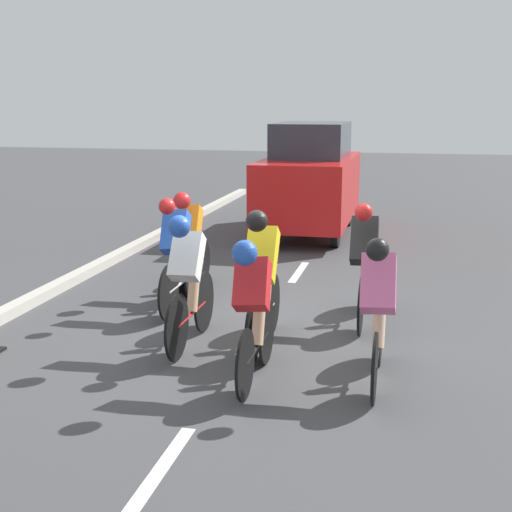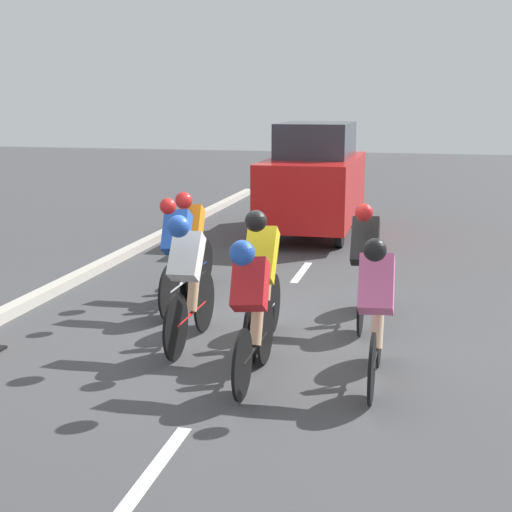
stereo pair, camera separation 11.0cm
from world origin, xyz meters
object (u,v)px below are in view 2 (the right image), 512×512
cyclist_white (187,277)px  cyclist_orange (192,239)px  cyclist_pink (376,308)px  cyclist_yellow (261,276)px  support_car (314,180)px  cyclist_blue (179,252)px  cyclist_black (365,261)px  cyclist_red (251,306)px

cyclist_white → cyclist_orange: size_ratio=1.06×
cyclist_pink → cyclist_yellow: bearing=-30.6°
cyclist_pink → cyclist_white: bearing=-17.3°
cyclist_white → support_car: support_car is taller
cyclist_blue → cyclist_black: size_ratio=1.01×
cyclist_yellow → cyclist_orange: size_ratio=1.08×
cyclist_white → cyclist_blue: 1.44m
cyclist_red → cyclist_black: cyclist_black is taller
cyclist_pink → cyclist_black: cyclist_black is taller
cyclist_white → cyclist_pink: 2.19m
cyclist_orange → cyclist_blue: bearing=97.1°
cyclist_orange → cyclist_black: size_ratio=0.95×
cyclist_white → cyclist_pink: size_ratio=1.05×
support_car → cyclist_black: bearing=104.7°
cyclist_yellow → cyclist_red: cyclist_yellow is taller
cyclist_yellow → cyclist_pink: (-1.28, 0.76, -0.05)m
cyclist_pink → cyclist_red: bearing=9.9°
cyclist_pink → cyclist_blue: (2.66, -1.97, -0.00)m
cyclist_blue → cyclist_white: bearing=113.3°
cyclist_red → cyclist_black: 2.31m
cyclist_pink → cyclist_orange: bearing=-45.5°
cyclist_orange → cyclist_blue: cyclist_blue is taller
cyclist_yellow → cyclist_white: size_ratio=1.02×
cyclist_pink → cyclist_black: 1.94m
cyclist_white → cyclist_pink: (-2.09, 0.65, -0.02)m
cyclist_black → cyclist_orange: bearing=-19.6°
cyclist_yellow → cyclist_black: 1.55m
cyclist_white → support_car: 7.14m
cyclist_blue → cyclist_orange: bearing=-82.9°
cyclist_pink → support_car: (1.81, -7.77, 0.34)m
cyclist_pink → support_car: support_car is taller
cyclist_orange → cyclist_red: size_ratio=1.00×
cyclist_red → cyclist_white: bearing=-42.6°
cyclist_orange → cyclist_black: 2.65m
cyclist_yellow → cyclist_pink: 1.49m
cyclist_yellow → cyclist_red: 0.97m
cyclist_yellow → cyclist_black: bearing=-131.0°
cyclist_white → cyclist_yellow: bearing=-172.3°
support_car → cyclist_yellow: bearing=94.2°
cyclist_blue → cyclist_black: (-2.39, 0.05, 0.01)m
cyclist_pink → cyclist_black: size_ratio=0.97×
cyclist_blue → cyclist_black: 2.39m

